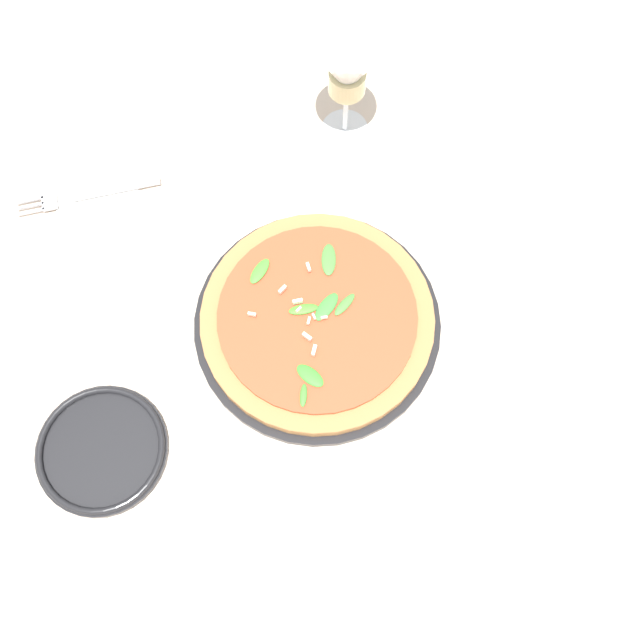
% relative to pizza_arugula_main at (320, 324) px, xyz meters
% --- Properties ---
extents(ground_plane, '(6.00, 6.00, 0.00)m').
position_rel_pizza_arugula_main_xyz_m(ground_plane, '(0.03, -0.00, -0.02)').
color(ground_plane, beige).
extents(pizza_arugula_main, '(0.32, 0.32, 0.05)m').
position_rel_pizza_arugula_main_xyz_m(pizza_arugula_main, '(0.00, 0.00, 0.00)').
color(pizza_arugula_main, black).
rests_on(pizza_arugula_main, ground_plane).
extents(wine_glass, '(0.09, 0.09, 0.18)m').
position_rel_pizza_arugula_main_xyz_m(wine_glass, '(-0.23, -0.20, 0.11)').
color(wine_glass, white).
rests_on(wine_glass, ground_plane).
extents(napkin, '(0.13, 0.10, 0.01)m').
position_rel_pizza_arugula_main_xyz_m(napkin, '(0.09, -0.35, -0.01)').
color(napkin, silver).
rests_on(napkin, ground_plane).
extents(fork, '(0.18, 0.11, 0.00)m').
position_rel_pizza_arugula_main_xyz_m(fork, '(0.10, -0.36, -0.01)').
color(fork, silver).
rests_on(fork, ground_plane).
extents(side_plate_white, '(0.16, 0.16, 0.02)m').
position_rel_pizza_arugula_main_xyz_m(side_plate_white, '(0.30, -0.06, -0.01)').
color(side_plate_white, black).
rests_on(side_plate_white, ground_plane).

